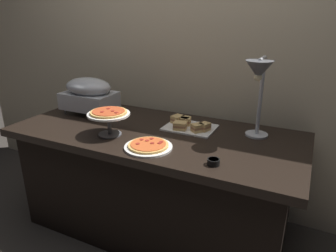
{
  "coord_description": "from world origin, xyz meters",
  "views": [
    {
      "loc": [
        0.9,
        -1.66,
        1.5
      ],
      "look_at": [
        0.1,
        0.0,
        0.81
      ],
      "focal_mm": 32.95,
      "sensor_mm": 36.0,
      "label": 1
    }
  ],
  "objects_px": {
    "pizza_plate_front": "(148,146)",
    "sandwich_platter": "(188,125)",
    "sauce_cup_near": "(213,162)",
    "heat_lamp": "(259,79)",
    "pizza_plate_center": "(109,116)",
    "chafing_dish": "(89,94)"
  },
  "relations": [
    {
      "from": "pizza_plate_center",
      "to": "sandwich_platter",
      "type": "bearing_deg",
      "value": 38.64
    },
    {
      "from": "pizza_plate_center",
      "to": "heat_lamp",
      "type": "bearing_deg",
      "value": 17.41
    },
    {
      "from": "pizza_plate_front",
      "to": "sandwich_platter",
      "type": "xyz_separation_m",
      "value": [
        0.08,
        0.39,
        0.01
      ]
    },
    {
      "from": "sandwich_platter",
      "to": "sauce_cup_near",
      "type": "bearing_deg",
      "value": -53.8
    },
    {
      "from": "pizza_plate_front",
      "to": "sandwich_platter",
      "type": "height_order",
      "value": "sandwich_platter"
    },
    {
      "from": "sandwich_platter",
      "to": "heat_lamp",
      "type": "bearing_deg",
      "value": -7.73
    },
    {
      "from": "pizza_plate_center",
      "to": "sauce_cup_near",
      "type": "bearing_deg",
      "value": -8.56
    },
    {
      "from": "heat_lamp",
      "to": "pizza_plate_front",
      "type": "bearing_deg",
      "value": -147.25
    },
    {
      "from": "sandwich_platter",
      "to": "pizza_plate_front",
      "type": "bearing_deg",
      "value": -102.12
    },
    {
      "from": "pizza_plate_center",
      "to": "sauce_cup_near",
      "type": "height_order",
      "value": "pizza_plate_center"
    },
    {
      "from": "heat_lamp",
      "to": "pizza_plate_center",
      "type": "xyz_separation_m",
      "value": [
        -0.84,
        -0.26,
        -0.26
      ]
    },
    {
      "from": "sandwich_platter",
      "to": "sauce_cup_near",
      "type": "relative_size",
      "value": 5.1
    },
    {
      "from": "chafing_dish",
      "to": "pizza_plate_center",
      "type": "xyz_separation_m",
      "value": [
        0.4,
        -0.3,
        -0.03
      ]
    },
    {
      "from": "heat_lamp",
      "to": "pizza_plate_front",
      "type": "relative_size",
      "value": 1.8
    },
    {
      "from": "pizza_plate_front",
      "to": "sauce_cup_near",
      "type": "distance_m",
      "value": 0.4
    },
    {
      "from": "chafing_dish",
      "to": "pizza_plate_front",
      "type": "distance_m",
      "value": 0.82
    },
    {
      "from": "chafing_dish",
      "to": "heat_lamp",
      "type": "height_order",
      "value": "heat_lamp"
    },
    {
      "from": "sauce_cup_near",
      "to": "pizza_plate_center",
      "type": "bearing_deg",
      "value": 171.44
    },
    {
      "from": "heat_lamp",
      "to": "sauce_cup_near",
      "type": "xyz_separation_m",
      "value": [
        -0.12,
        -0.37,
        -0.37
      ]
    },
    {
      "from": "heat_lamp",
      "to": "chafing_dish",
      "type": "bearing_deg",
      "value": 178.31
    },
    {
      "from": "heat_lamp",
      "to": "sauce_cup_near",
      "type": "height_order",
      "value": "heat_lamp"
    },
    {
      "from": "heat_lamp",
      "to": "sandwich_platter",
      "type": "xyz_separation_m",
      "value": [
        -0.44,
        0.06,
        -0.36
      ]
    }
  ]
}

